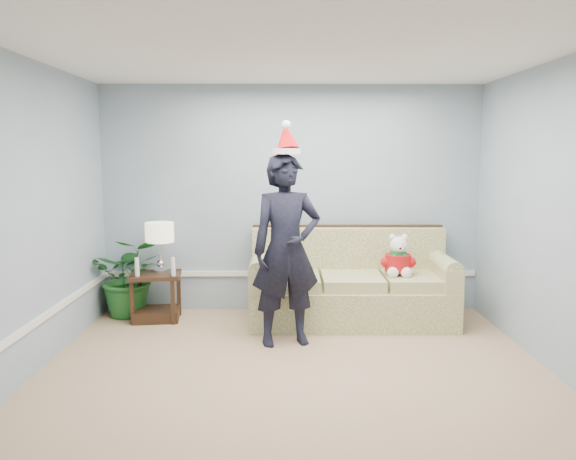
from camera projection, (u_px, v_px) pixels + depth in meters
The scene contains 10 objects.
room_shell at pixel (296, 226), 4.23m from camera, with size 4.54×5.04×2.74m.
wainscot_trim at pixel (174, 302), 5.51m from camera, with size 4.49×4.99×0.06m.
sofa at pixel (350, 288), 6.38m from camera, with size 2.26×0.98×1.06m.
side_table at pixel (156, 302), 6.43m from camera, with size 0.61×0.53×0.54m.
table_lamp at pixel (160, 234), 6.37m from camera, with size 0.32×0.32×0.58m.
candle_pair at pixel (155, 268), 6.23m from camera, with size 0.45×0.05×0.21m.
houseplant at pixel (130, 276), 6.57m from camera, with size 0.84×0.73×0.94m, color #1C5D22.
man at pixel (286, 250), 5.53m from camera, with size 0.69×0.45×1.90m, color black.
santa_hat at pixel (286, 140), 5.40m from camera, with size 0.36×0.38×0.33m.
teddy_bear at pixel (398, 260), 6.21m from camera, with size 0.30×0.33×0.47m.
Camera 1 is at (-0.10, -4.20, 1.89)m, focal length 35.00 mm.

